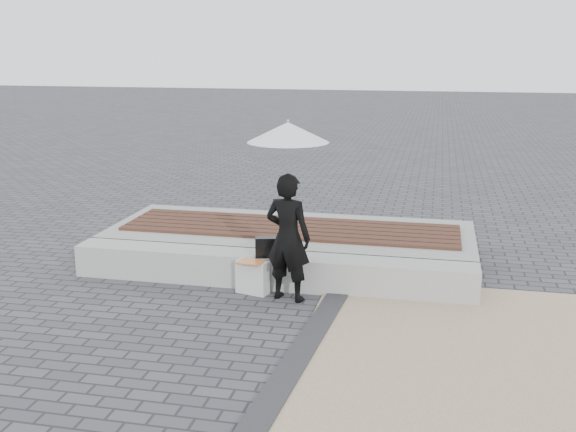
% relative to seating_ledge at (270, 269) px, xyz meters
% --- Properties ---
extents(ground, '(80.00, 80.00, 0.00)m').
position_rel_seating_ledge_xyz_m(ground, '(0.00, -1.60, -0.20)').
color(ground, '#47474C').
rests_on(ground, ground).
extents(terrazzo_zone, '(5.00, 5.00, 0.02)m').
position_rel_seating_ledge_xyz_m(terrazzo_zone, '(3.20, -2.10, -0.19)').
color(terrazzo_zone, '#C4B389').
rests_on(terrazzo_zone, ground).
extents(edging_band, '(0.61, 5.20, 0.04)m').
position_rel_seating_ledge_xyz_m(edging_band, '(0.75, -2.10, -0.18)').
color(edging_band, '#2F2F32').
rests_on(edging_band, ground).
extents(seating_ledge, '(5.00, 0.45, 0.40)m').
position_rel_seating_ledge_xyz_m(seating_ledge, '(0.00, 0.00, 0.00)').
color(seating_ledge, '#ABABA5').
rests_on(seating_ledge, ground).
extents(timber_platform, '(5.00, 2.00, 0.40)m').
position_rel_seating_ledge_xyz_m(timber_platform, '(0.00, 1.20, 0.00)').
color(timber_platform, '#989793').
rests_on(timber_platform, ground).
extents(timber_decking, '(4.60, 1.20, 0.04)m').
position_rel_seating_ledge_xyz_m(timber_decking, '(0.00, 1.20, 0.22)').
color(timber_decking, '#502E20').
rests_on(timber_decking, timber_platform).
extents(woman, '(0.61, 0.47, 1.49)m').
position_rel_seating_ledge_xyz_m(woman, '(0.33, -0.43, 0.55)').
color(woman, black).
rests_on(woman, ground).
extents(parasol, '(0.91, 0.91, 1.16)m').
position_rel_seating_ledge_xyz_m(parasol, '(0.33, -0.43, 1.75)').
color(parasol, '#ADACB1').
rests_on(parasol, ground).
extents(handbag, '(0.37, 0.21, 0.25)m').
position_rel_seating_ledge_xyz_m(handbag, '(0.03, -0.12, 0.32)').
color(handbag, black).
rests_on(handbag, seating_ledge).
extents(canvas_tote, '(0.41, 0.25, 0.40)m').
position_rel_seating_ledge_xyz_m(canvas_tote, '(-0.13, -0.32, 0.00)').
color(canvas_tote, silver).
rests_on(canvas_tote, ground).
extents(magazine, '(0.32, 0.25, 0.01)m').
position_rel_seating_ledge_xyz_m(magazine, '(-0.13, -0.37, 0.21)').
color(magazine, red).
rests_on(magazine, canvas_tote).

